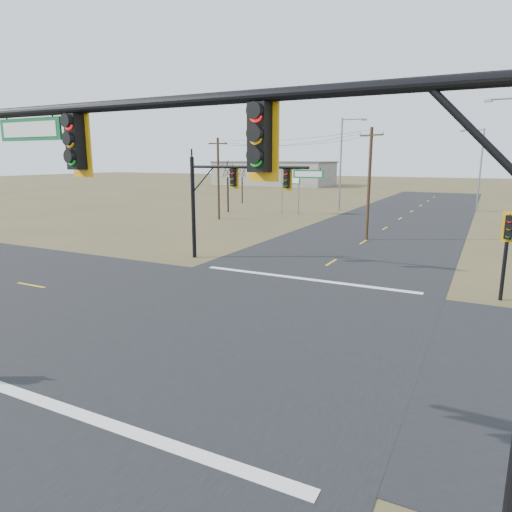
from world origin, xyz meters
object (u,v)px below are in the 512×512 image
Objects in this scene: pedestal_signal_ne at (508,235)px; utility_pole_near at (369,182)px; mast_arm_far at (236,187)px; highway_sign at (290,182)px; utility_pole_far at (218,177)px; streetlight_c at (343,159)px; bare_tree_b at (242,171)px; bare_tree_a at (228,169)px; mast_arm_near at (287,200)px; streetlight_b at (479,165)px.

utility_pole_near reaches higher than pedestal_signal_ne.
mast_arm_far reaches higher than highway_sign.
utility_pole_far is at bearing -104.77° from highway_sign.
utility_pole_far is at bearing 162.16° from utility_pole_near.
utility_pole_near is at bearing 61.39° from mast_arm_far.
mast_arm_far is 31.64m from streetlight_c.
utility_pole_near is 18.19m from highway_sign.
streetlight_c is 16.00m from bare_tree_b.
bare_tree_a is at bearing 117.39° from mast_arm_far.
mast_arm_near is at bearing -97.39° from pedestal_signal_ne.
utility_pole_near is at bearing -43.73° from bare_tree_b.
bare_tree_b is (-15.66, 2.85, -1.59)m from streetlight_c.
streetlight_b is (1.30, 55.62, -0.11)m from mast_arm_near.
streetlight_b is 30.87m from bare_tree_b.
bare_tree_b is (-3.92, 10.72, -0.51)m from bare_tree_a.
utility_pole_far is (-22.77, 34.86, -1.24)m from mast_arm_near.
highway_sign is at bearing 101.35° from mast_arm_far.
streetlight_c is (9.08, 14.32, 1.84)m from utility_pole_far.
mast_arm_near is 1.34× the size of utility_pole_far.
streetlight_c is at bearing 111.86° from mast_arm_near.
mast_arm_far is 20.84m from utility_pole_far.
bare_tree_a is (-19.79, 11.96, 0.66)m from utility_pole_near.
mast_arm_near is 29.91m from utility_pole_near.
bare_tree_a is at bearing -155.77° from streetlight_b.
utility_pole_near is 1.66× the size of highway_sign.
mast_arm_far is at bearing -55.45° from utility_pole_far.
streetlight_b is at bearing 6.68° from bare_tree_b.
utility_pole_near is at bearing -108.75° from streetlight_b.
utility_pole_near is 1.48× the size of bare_tree_b.
streetlight_b is (-2.38, 39.44, 2.56)m from pedestal_signal_ne.
streetlight_c is at bearing -160.70° from streetlight_b.
bare_tree_a is 1.12× the size of bare_tree_b.
highway_sign reaches higher than pedestal_signal_ne.
utility_pole_near is 1.32× the size of bare_tree_a.
highway_sign is 0.47× the size of streetlight_c.
bare_tree_a is (-7.53, -1.47, 1.44)m from highway_sign.
streetlight_b is 0.89× the size of streetlight_c.
bare_tree_a reaches higher than mast_arm_far.
bare_tree_b is at bearing 114.06° from mast_arm_far.
utility_pole_far reaches higher than mast_arm_far.
mast_arm_far is 12.80m from utility_pole_near.
streetlight_c is (-13.68, 49.18, 0.60)m from mast_arm_near.
utility_pole_near is 0.88× the size of streetlight_b.
utility_pole_near is 32.81m from bare_tree_b.
bare_tree_a is at bearing -157.31° from streetlight_c.
bare_tree_a is at bearing -152.14° from highway_sign.
utility_pole_far is at bearing 129.46° from mast_arm_near.
mast_arm_near is 1.02× the size of streetlight_c.
highway_sign is (-21.57, 26.60, 0.75)m from pedestal_signal_ne.
mast_arm_far is 1.04× the size of utility_pole_far.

